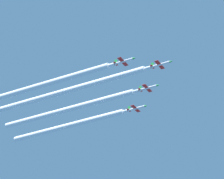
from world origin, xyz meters
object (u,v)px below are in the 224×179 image
jet_right_wingman (124,61)px  jet_outer_left (137,108)px  jet_left_wingman (149,88)px  jet_lead (161,64)px

jet_right_wingman → jet_outer_left: bearing=-161.6°
jet_outer_left → jet_right_wingman: bearing=18.4°
jet_left_wingman → jet_outer_left: bearing=-135.2°
jet_lead → jet_right_wingman: size_ratio=1.00×
jet_lead → jet_right_wingman: 16.77m
jet_left_wingman → jet_outer_left: size_ratio=1.00×
jet_left_wingman → jet_right_wingman: bearing=0.3°
jet_outer_left → jet_lead: bearing=44.4°
jet_lead → jet_left_wingman: size_ratio=1.00×
jet_lead → jet_left_wingman: (-12.41, -11.98, -1.90)m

